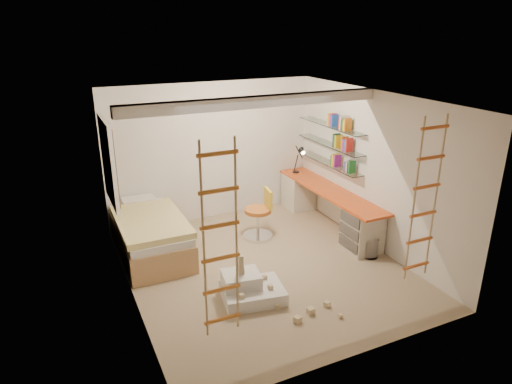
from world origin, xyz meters
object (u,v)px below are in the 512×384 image
bed (150,234)px  play_platform (249,289)px  desk (328,207)px  swivel_chair (259,220)px

bed → play_platform: (0.92, -1.90, -0.19)m
desk → play_platform: (-2.27, -1.54, -0.26)m
swivel_chair → desk: bearing=-5.7°
desk → bed: (-3.20, 0.36, -0.07)m
bed → play_platform: bearing=-64.1°
swivel_chair → play_platform: swivel_chair is taller
bed → swivel_chair: bearing=-7.1°
play_platform → desk: bearing=34.1°
desk → bed: size_ratio=1.40×
swivel_chair → play_platform: (-0.94, -1.67, -0.19)m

